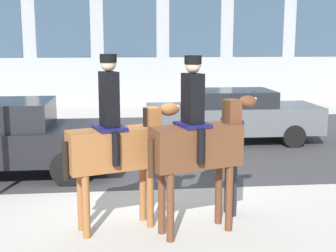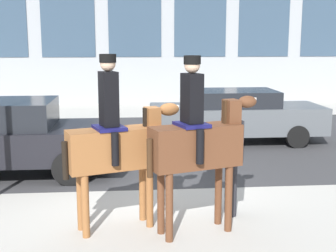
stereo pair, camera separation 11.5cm
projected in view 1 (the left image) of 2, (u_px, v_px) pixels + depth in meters
ground_plane at (149, 199)px, 8.41m from camera, size 80.00×80.00×0.00m
road_surface at (138, 142)px, 13.06m from camera, size 22.90×8.50×0.01m
mounted_horse_lead at (117, 143)px, 6.87m from camera, size 1.76×0.85×2.62m
mounted_horse_companion at (198, 141)px, 6.73m from camera, size 1.70×0.83×2.60m
pedestrian_bystander at (231, 152)px, 7.49m from camera, size 0.81×0.57×1.78m
street_car_far_lane at (232, 115)px, 12.97m from camera, size 4.71×1.84×1.46m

